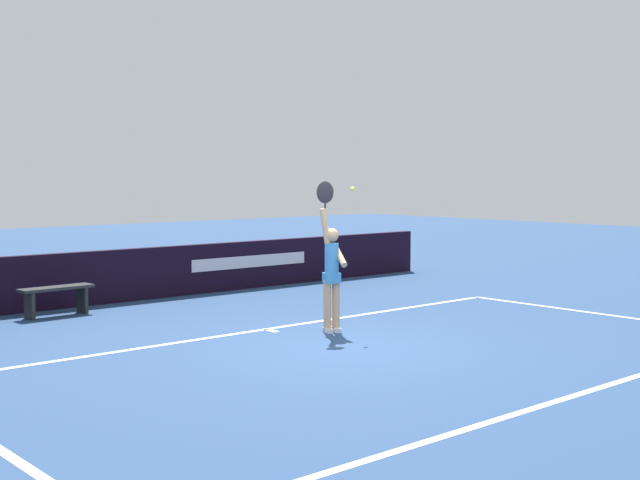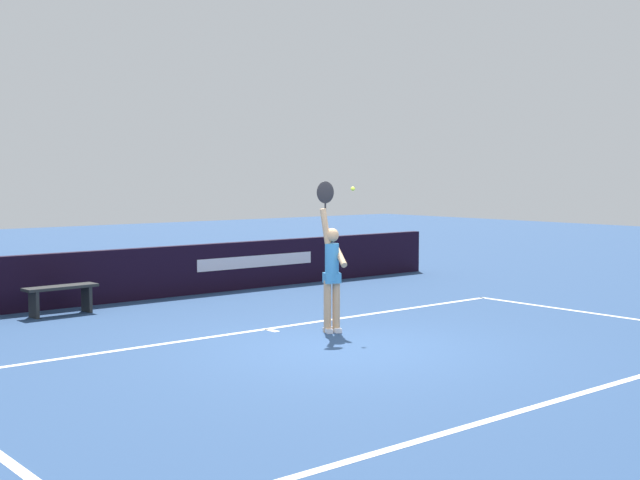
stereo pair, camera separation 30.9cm
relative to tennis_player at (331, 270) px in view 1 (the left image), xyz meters
name	(u,v)px [view 1 (the left image)]	position (x,y,z in m)	size (l,w,h in m)	color
ground_plane	(347,348)	(-0.64, -1.04, -0.98)	(60.00, 60.00, 0.00)	navy
court_lines	(388,357)	(-0.64, -1.85, -0.97)	(10.87, 5.60, 0.00)	white
back_wall	(136,274)	(-0.63, 5.04, -0.46)	(15.66, 0.19, 1.02)	black
tennis_player	(331,270)	(0.00, 0.00, 0.00)	(0.45, 0.47, 2.36)	tan
tennis_ball	(353,189)	(0.29, -0.16, 1.27)	(0.07, 0.07, 0.07)	#C6E137
courtside_bench_near	(56,294)	(-2.59, 4.30, -0.59)	(1.31, 0.42, 0.52)	#252727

